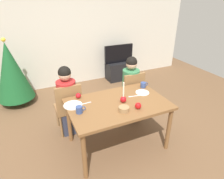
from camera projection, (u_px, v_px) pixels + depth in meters
ground_plane at (117, 144)px, 3.10m from camera, size 7.68×7.68×0.00m
back_wall at (70, 32)px, 4.64m from camera, size 6.40×0.10×2.60m
dining_table at (118, 108)px, 2.81m from camera, size 1.40×0.90×0.75m
chair_left at (69, 106)px, 3.15m from camera, size 0.40×0.40×0.90m
chair_right at (131, 92)px, 3.58m from camera, size 0.40×0.40×0.90m
person_left_child at (68, 102)px, 3.15m from camera, size 0.30×0.30×1.17m
person_right_child at (130, 89)px, 3.58m from camera, size 0.30×0.30×1.17m
tv_stand at (119, 71)px, 5.30m from camera, size 0.64×0.40×0.48m
tv at (119, 54)px, 5.09m from camera, size 0.79×0.05×0.46m
christmas_tree at (11, 71)px, 3.92m from camera, size 0.73×0.73×1.40m
candle_centerpiece at (123, 98)px, 2.76m from camera, size 0.09×0.09×0.31m
plate_left at (73, 105)px, 2.70m from camera, size 0.26×0.26×0.01m
plate_right at (142, 93)px, 3.04m from camera, size 0.21×0.21×0.01m
mug_left at (79, 110)px, 2.52m from camera, size 0.13×0.09×0.09m
mug_right at (143, 85)px, 3.20m from camera, size 0.13×0.09×0.09m
fork_left at (85, 103)px, 2.75m from camera, size 0.18×0.03×0.01m
fork_right at (134, 96)px, 2.94m from camera, size 0.18×0.04×0.01m
bowl_walnuts at (124, 109)px, 2.57m from camera, size 0.14×0.14×0.06m
apple_near_candle at (138, 106)px, 2.62m from camera, size 0.09×0.09×0.09m
apple_by_left_plate at (78, 96)px, 2.88m from camera, size 0.08×0.08×0.08m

